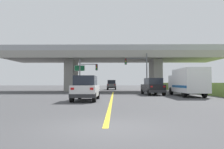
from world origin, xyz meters
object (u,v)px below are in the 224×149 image
at_px(suv_crossing, 153,86).
at_px(traffic_signal_farside, 86,72).
at_px(traffic_signal_nearside, 139,68).
at_px(highway_sign, 80,72).
at_px(box_truck, 187,82).
at_px(sedan_oncoming, 112,85).
at_px(suv_lead, 86,88).

xyz_separation_m(suv_crossing, traffic_signal_farside, (-9.00, 7.00, 2.17)).
distance_m(traffic_signal_nearside, highway_sign, 9.75).
bearing_deg(traffic_signal_farside, box_truck, -37.59).
distance_m(suv_crossing, sedan_oncoming, 20.23).
bearing_deg(suv_lead, traffic_signal_farside, 97.66).
relative_size(sedan_oncoming, highway_sign, 1.03).
bearing_deg(suv_lead, highway_sign, 101.05).
height_order(box_truck, traffic_signal_nearside, traffic_signal_nearside).
bearing_deg(suv_crossing, traffic_signal_farside, 136.24).
bearing_deg(traffic_signal_farside, suv_crossing, -37.88).
height_order(sedan_oncoming, traffic_signal_nearside, traffic_signal_nearside).
bearing_deg(highway_sign, sedan_oncoming, 64.57).
distance_m(box_truck, traffic_signal_nearside, 10.30).
bearing_deg(highway_sign, suv_lead, -78.95).
relative_size(suv_lead, suv_crossing, 1.02).
bearing_deg(traffic_signal_nearside, suv_crossing, -82.80).
height_order(traffic_signal_nearside, highway_sign, traffic_signal_nearside).
distance_m(box_truck, highway_sign, 17.87).
bearing_deg(sedan_oncoming, traffic_signal_nearside, -70.98).
distance_m(suv_crossing, traffic_signal_nearside, 7.27).
xyz_separation_m(suv_crossing, highway_sign, (-10.32, 8.93, 2.27)).
xyz_separation_m(suv_lead, box_truck, (10.25, 5.94, 0.55)).
relative_size(suv_crossing, sedan_oncoming, 1.01).
relative_size(suv_crossing, highway_sign, 1.03).
relative_size(suv_lead, box_truck, 0.65).
height_order(box_truck, sedan_oncoming, box_truck).
distance_m(suv_lead, traffic_signal_farside, 15.72).
distance_m(suv_lead, box_truck, 11.86).
distance_m(sedan_oncoming, traffic_signal_farside, 13.25).
xyz_separation_m(traffic_signal_nearside, highway_sign, (-9.47, 2.25, -0.48)).
distance_m(suv_crossing, traffic_signal_farside, 11.61).
distance_m(traffic_signal_farside, highway_sign, 2.33).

